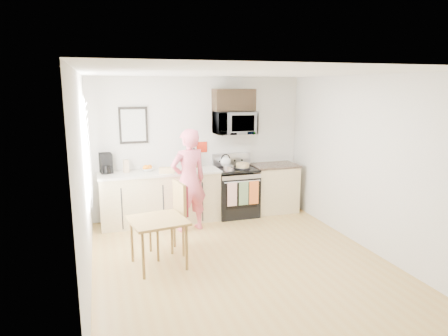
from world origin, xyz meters
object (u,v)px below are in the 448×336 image
object	(u,v)px
chair	(176,208)
range	(236,193)
dining_table	(158,225)
microwave	(234,123)
cake	(242,166)
person	(189,180)

from	to	relation	value
chair	range	bearing A→B (deg)	35.35
dining_table	microwave	bearing A→B (deg)	47.13
chair	cake	xyz separation A→B (m)	(1.52, 1.31, 0.28)
microwave	cake	bearing A→B (deg)	-61.36
dining_table	chair	distance (m)	0.51
range	cake	bearing A→B (deg)	-37.84
range	dining_table	size ratio (longest dim) A/B	1.62
person	chair	xyz separation A→B (m)	(-0.39, -0.86, -0.19)
range	person	bearing A→B (deg)	-152.94
microwave	dining_table	size ratio (longest dim) A/B	1.06
person	dining_table	world-z (taller)	person
range	person	distance (m)	1.24
dining_table	chair	size ratio (longest dim) A/B	0.67
person	microwave	bearing A→B (deg)	-162.41
microwave	chair	size ratio (longest dim) A/B	0.71
dining_table	person	bearing A→B (deg)	60.22
range	microwave	distance (m)	1.33
microwave	chair	world-z (taller)	microwave
dining_table	range	bearing A→B (deg)	45.48
range	dining_table	distance (m)	2.49
microwave	cake	size ratio (longest dim) A/B	2.54
person	cake	xyz separation A→B (m)	(1.13, 0.45, 0.10)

